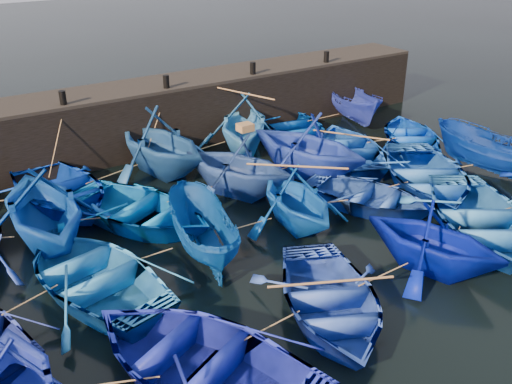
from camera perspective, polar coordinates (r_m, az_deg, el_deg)
ground at (r=16.30m, az=6.18°, el=-6.33°), size 120.00×120.00×0.00m
quay_wall at (r=24.03m, az=-9.62°, el=7.55°), size 26.00×2.50×2.50m
quay_top at (r=23.66m, az=-9.85°, el=10.57°), size 26.00×2.50×0.12m
bollard_1 at (r=21.53m, az=-18.76°, el=8.92°), size 0.24×0.24×0.50m
bollard_2 at (r=22.78m, az=-8.97°, el=10.85°), size 0.24×0.24×0.50m
bollard_3 at (r=24.63m, az=-0.32°, el=12.28°), size 0.24×0.24×0.50m
bollard_4 at (r=26.95m, az=7.05°, el=13.27°), size 0.24×0.24×0.50m
boat_1 at (r=19.78m, az=-19.11°, el=0.19°), size 4.46×5.78×1.11m
boat_2 at (r=21.12m, az=-9.65°, el=5.01°), size 5.01×5.52×2.53m
boat_3 at (r=23.05m, az=-1.21°, el=6.95°), size 5.79×5.92×2.37m
boat_4 at (r=24.81m, az=3.57°, el=6.67°), size 4.31×5.49×1.04m
boat_5 at (r=26.92m, az=9.77°, el=8.55°), size 2.65×4.47×1.63m
boat_7 at (r=17.18m, az=-20.55°, el=-1.27°), size 4.42×5.06×2.57m
boat_8 at (r=17.84m, az=-11.48°, el=-1.76°), size 5.55×6.20×1.06m
boat_9 at (r=19.21m, az=-1.82°, el=2.80°), size 5.21×5.47×2.25m
boat_10 at (r=20.64m, az=5.18°, el=4.78°), size 5.38×5.81×2.52m
boat_11 at (r=22.57m, az=9.38°, el=4.36°), size 5.21×5.91×1.02m
boat_12 at (r=24.54m, az=15.23°, el=5.46°), size 5.23×5.59×0.94m
boat_14 at (r=15.03m, az=-15.93°, el=-7.89°), size 4.80×5.92×1.08m
boat_15 at (r=15.86m, az=-5.46°, el=-4.00°), size 2.33×4.25×1.56m
boat_16 at (r=17.23m, az=4.03°, el=-0.56°), size 3.78×4.22×2.00m
boat_17 at (r=18.88m, az=11.20°, el=-0.39°), size 4.65×5.27×0.91m
boat_18 at (r=20.56m, az=16.66°, el=1.61°), size 6.31×6.85×1.16m
boat_19 at (r=22.65m, az=22.37°, el=3.70°), size 2.58×4.63×1.69m
boat_21 at (r=12.07m, az=-5.56°, el=-16.25°), size 5.86×6.60×1.13m
boat_22 at (r=13.77m, az=7.40°, el=-10.68°), size 5.01×5.70×0.98m
boat_23 at (r=15.75m, az=17.36°, el=-4.44°), size 4.34×4.67×2.02m
boat_24 at (r=18.17m, az=21.50°, el=-2.42°), size 6.45×6.93×1.17m
wooden_crate at (r=18.91m, az=-1.09°, el=6.49°), size 0.49×0.42×0.25m
mooring_ropes at (r=19.45m, az=-2.65°, el=2.29°), size 17.89×12.00×2.10m
loose_oars at (r=18.66m, az=4.73°, el=3.65°), size 9.20×12.38×1.44m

